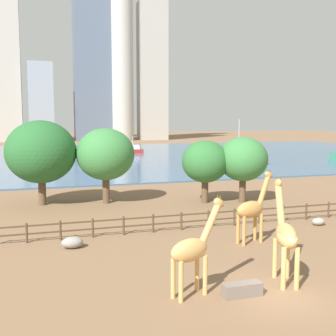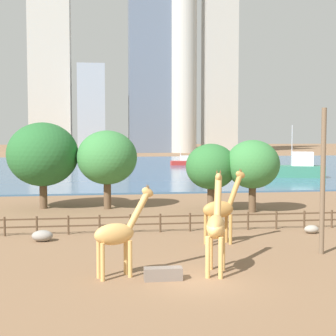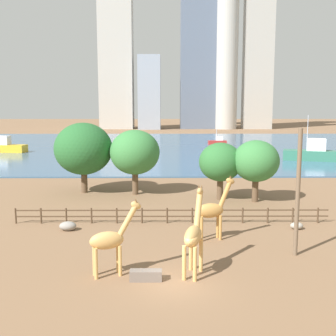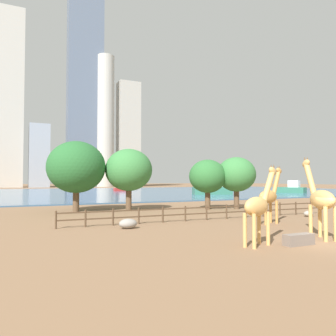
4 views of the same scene
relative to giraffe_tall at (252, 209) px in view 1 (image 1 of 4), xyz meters
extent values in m
plane|color=brown|center=(-2.85, 72.29, -2.19)|extent=(400.00, 400.00, 0.00)
cube|color=#3D6084|center=(-2.85, 69.29, -2.09)|extent=(180.00, 86.00, 0.20)
cylinder|color=#C18C47|center=(0.47, 0.40, -1.27)|extent=(0.26, 0.26, 1.85)
cylinder|color=#C18C47|center=(0.60, -0.16, -1.27)|extent=(0.26, 0.26, 1.85)
cylinder|color=#C18C47|center=(-0.92, 0.08, -1.27)|extent=(0.26, 0.26, 1.85)
cylinder|color=#C18C47|center=(-0.80, -0.48, -1.27)|extent=(0.26, 0.26, 1.85)
ellipsoid|color=#C18C47|center=(-0.16, -0.04, -0.02)|extent=(2.18, 1.26, 1.07)
cylinder|color=#C18C47|center=(0.96, 0.22, 1.15)|extent=(1.11, 0.56, 2.03)
ellipsoid|color=#C18C47|center=(1.32, 0.31, 2.10)|extent=(0.83, 0.50, 0.64)
cone|color=brown|center=(1.31, 0.39, 2.41)|extent=(0.12, 0.12, 0.20)
cone|color=brown|center=(1.34, 0.22, 2.41)|extent=(0.12, 0.12, 0.20)
cylinder|color=tan|center=(-1.89, -5.77, -1.20)|extent=(0.29, 0.29, 2.00)
cylinder|color=tan|center=(-1.30, -5.95, -1.20)|extent=(0.29, 0.29, 2.00)
cylinder|color=tan|center=(-2.36, -7.24, -1.20)|extent=(0.29, 0.29, 2.00)
cylinder|color=tan|center=(-1.77, -7.43, -1.20)|extent=(0.29, 0.29, 2.00)
ellipsoid|color=tan|center=(-1.83, -6.60, 0.15)|extent=(1.51, 2.37, 1.16)
cylinder|color=tan|center=(-1.45, -5.38, 1.39)|extent=(0.71, 1.28, 2.16)
ellipsoid|color=tan|center=(-1.31, -4.95, 2.40)|extent=(0.59, 0.91, 0.71)
cone|color=brown|center=(-1.39, -4.92, 2.73)|extent=(0.13, 0.13, 0.21)
cone|color=brown|center=(-1.22, -4.98, 2.73)|extent=(0.13, 0.13, 0.21)
cylinder|color=tan|center=(-6.20, -6.11, -1.30)|extent=(0.26, 0.26, 1.79)
cylinder|color=tan|center=(-6.01, -6.63, -1.30)|extent=(0.26, 0.26, 1.79)
cylinder|color=tan|center=(-7.51, -6.56, -1.30)|extent=(0.26, 0.26, 1.79)
cylinder|color=tan|center=(-7.33, -7.09, -1.30)|extent=(0.26, 0.26, 1.79)
ellipsoid|color=tan|center=(-6.76, -6.60, -0.09)|extent=(2.13, 1.40, 1.04)
cylinder|color=tan|center=(-5.58, -6.19, 0.98)|extent=(1.32, 0.72, 1.87)
ellipsoid|color=tan|center=(-5.11, -6.02, 1.83)|extent=(0.83, 0.55, 0.68)
cone|color=brown|center=(-5.13, -5.95, 2.13)|extent=(0.12, 0.12, 0.19)
cone|color=brown|center=(-5.08, -6.10, 2.13)|extent=(0.12, 0.12, 0.19)
ellipsoid|color=gray|center=(-11.08, 2.28, -1.84)|extent=(1.33, 0.95, 0.72)
ellipsoid|color=gray|center=(7.02, 2.49, -1.91)|extent=(1.01, 0.76, 0.57)
cube|color=#72665B|center=(-4.51, -7.30, -1.89)|extent=(1.80, 0.60, 0.60)
cylinder|color=#4C3826|center=(-13.75, 4.29, -1.54)|extent=(0.14, 0.14, 1.30)
cylinder|color=#4C3826|center=(-11.66, 4.29, -1.54)|extent=(0.14, 0.14, 1.30)
cylinder|color=#4C3826|center=(-9.56, 4.29, -1.54)|extent=(0.14, 0.14, 1.30)
cylinder|color=#4C3826|center=(-7.46, 4.29, -1.54)|extent=(0.14, 0.14, 1.30)
cylinder|color=#4C3826|center=(-5.36, 4.29, -1.54)|extent=(0.14, 0.14, 1.30)
cylinder|color=#4C3826|center=(-3.26, 4.29, -1.54)|extent=(0.14, 0.14, 1.30)
cylinder|color=#4C3826|center=(-1.16, 4.29, -1.54)|extent=(0.14, 0.14, 1.30)
cylinder|color=#4C3826|center=(0.94, 4.29, -1.54)|extent=(0.14, 0.14, 1.30)
cylinder|color=#4C3826|center=(3.04, 4.29, -1.54)|extent=(0.14, 0.14, 1.30)
cylinder|color=#4C3826|center=(5.14, 4.29, -1.54)|extent=(0.14, 0.14, 1.30)
cylinder|color=#4C3826|center=(7.24, 4.29, -1.54)|extent=(0.14, 0.14, 1.30)
cylinder|color=#4C3826|center=(9.33, 4.29, -1.54)|extent=(0.14, 0.14, 1.30)
cube|color=#4C3826|center=(-2.85, 4.29, -1.09)|extent=(26.10, 0.08, 0.10)
cube|color=#4C3826|center=(-2.85, 4.29, -1.61)|extent=(26.10, 0.08, 0.10)
cylinder|color=brown|center=(-12.51, 16.84, -1.00)|extent=(0.69, 0.69, 2.38)
ellipsoid|color=#26602D|center=(-12.51, 16.84, 2.76)|extent=(6.43, 6.43, 5.79)
cylinder|color=brown|center=(5.74, 12.16, -1.04)|extent=(0.63, 0.63, 2.32)
ellipsoid|color=#387A3D|center=(5.74, 12.16, 1.99)|extent=(4.68, 4.68, 4.21)
cylinder|color=brown|center=(-6.72, 15.84, -0.94)|extent=(0.67, 0.67, 2.50)
ellipsoid|color=#387A3D|center=(-6.72, 15.84, 2.48)|extent=(5.43, 5.43, 4.89)
cylinder|color=brown|center=(2.30, 13.19, -1.11)|extent=(0.64, 0.64, 2.18)
ellipsoid|color=#2D6B33|center=(2.30, 13.19, 1.76)|extent=(4.45, 4.45, 4.00)
cube|color=#337259|center=(21.75, 43.09, -1.12)|extent=(9.26, 5.58, 1.74)
cube|color=silver|center=(22.79, 42.77, 0.80)|extent=(3.62, 2.93, 2.09)
cylinder|color=silver|center=(21.33, 43.22, 2.80)|extent=(0.15, 0.15, 6.10)
cube|color=#B22D28|center=(9.48, 73.85, -1.55)|extent=(4.56, 1.89, 0.89)
cube|color=silver|center=(10.04, 73.88, -0.56)|extent=(1.67, 1.17, 1.07)
cylinder|color=silver|center=(9.26, 73.83, 0.46)|extent=(0.13, 0.13, 3.13)
cube|color=#939EAD|center=(-9.84, 145.92, 12.56)|extent=(9.02, 13.42, 29.51)
cube|color=slate|center=(11.72, 147.67, 49.02)|extent=(17.56, 8.29, 102.43)
cube|color=#B7B2A8|center=(-23.54, 148.00, 39.55)|extent=(13.67, 10.38, 83.48)
cube|color=#ADA89E|center=(34.69, 146.97, 25.70)|extent=(11.36, 8.58, 55.79)
cylinder|color=#B7B2A8|center=(21.56, 144.77, 31.55)|extent=(8.99, 8.99, 67.50)
camera|label=1|loc=(-13.16, -23.46, 5.58)|focal=45.00mm
camera|label=2|loc=(-7.44, -30.88, 4.74)|focal=55.00mm
camera|label=3|loc=(-3.42, -29.76, 7.56)|focal=45.00mm
camera|label=4|loc=(-18.31, -20.56, 1.34)|focal=35.00mm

